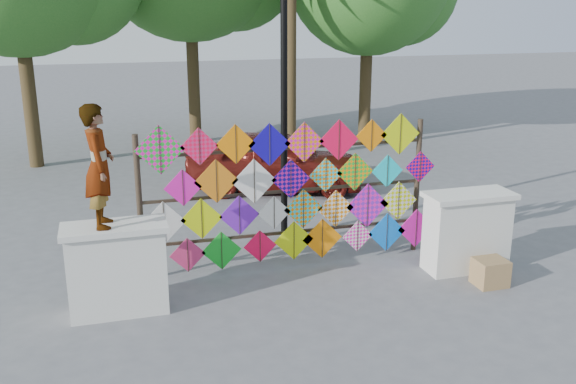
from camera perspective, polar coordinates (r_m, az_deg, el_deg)
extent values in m
plane|color=slate|center=(9.94, 1.17, -8.10)|extent=(80.00, 80.00, 0.00)
cube|color=silver|center=(9.14, -14.92, -6.87)|extent=(1.30, 0.55, 1.20)
cube|color=silver|center=(8.91, -15.22, -3.08)|extent=(1.40, 0.65, 0.08)
cube|color=silver|center=(10.62, 15.59, -3.60)|extent=(1.30, 0.55, 1.20)
cube|color=silver|center=(10.43, 15.86, -0.29)|extent=(1.40, 0.65, 0.08)
cylinder|color=#30251A|center=(9.90, -13.03, -1.52)|extent=(0.09, 0.09, 2.30)
cylinder|color=#30251A|center=(11.09, 11.37, 0.52)|extent=(0.09, 0.09, 2.30)
cube|color=#30251A|center=(10.44, -0.12, -3.61)|extent=(4.60, 0.04, 0.04)
cube|color=#30251A|center=(10.23, -0.12, 0.08)|extent=(4.60, 0.04, 0.04)
cube|color=#30251A|center=(10.05, -0.13, 3.91)|extent=(4.60, 0.04, 0.04)
cube|color=#EC16A7|center=(9.62, -11.34, 3.69)|extent=(0.75, 0.01, 0.75)
cube|color=#30251A|center=(9.61, -11.33, 3.68)|extent=(0.01, 0.01, 0.73)
cube|color=#FF0B3F|center=(9.68, -7.90, 4.02)|extent=(0.58, 0.01, 0.58)
cube|color=#30251A|center=(9.67, -7.89, 4.01)|extent=(0.01, 0.01, 0.57)
cube|color=orange|center=(9.78, -4.67, 4.27)|extent=(0.62, 0.01, 0.62)
cube|color=#30251A|center=(9.76, -4.65, 4.25)|extent=(0.01, 0.01, 0.61)
cube|color=#13069A|center=(9.90, -1.65, 4.23)|extent=(0.68, 0.01, 0.68)
cube|color=#30251A|center=(9.89, -1.63, 4.22)|extent=(0.01, 0.01, 0.66)
cube|color=#EC16A7|center=(10.05, 1.46, 4.44)|extent=(0.65, 0.01, 0.65)
cube|color=#30251A|center=(10.04, 1.48, 4.43)|extent=(0.01, 0.01, 0.64)
cube|color=#FF0B3F|center=(10.24, 4.55, 4.63)|extent=(0.66, 0.01, 0.66)
cube|color=#30251A|center=(10.23, 4.57, 4.62)|extent=(0.01, 0.01, 0.65)
cube|color=orange|center=(10.44, 7.43, 4.99)|extent=(0.54, 0.01, 0.54)
cube|color=#30251A|center=(10.43, 7.46, 4.97)|extent=(0.01, 0.01, 0.53)
cube|color=#CDE109|center=(10.65, 9.94, 5.09)|extent=(0.68, 0.01, 0.68)
cube|color=#30251A|center=(10.64, 9.97, 5.08)|extent=(0.01, 0.01, 0.67)
cube|color=#EC16A7|center=(9.76, -9.32, 0.37)|extent=(0.58, 0.01, 0.58)
cube|color=#30251A|center=(9.75, -9.31, 0.35)|extent=(0.01, 0.01, 0.57)
cube|color=orange|center=(9.81, -6.39, 0.96)|extent=(0.69, 0.01, 0.69)
cube|color=#30251A|center=(9.80, -6.37, 0.94)|extent=(0.01, 0.01, 0.68)
cube|color=silver|center=(9.94, -3.02, 0.96)|extent=(0.71, 0.01, 0.71)
cube|color=#30251A|center=(9.92, -3.01, 0.94)|extent=(0.01, 0.01, 0.70)
cube|color=#EC16A7|center=(10.08, 0.25, 1.16)|extent=(0.64, 0.01, 0.64)
cube|color=#30251A|center=(10.07, 0.26, 1.14)|extent=(0.01, 0.01, 0.63)
cube|color=#0DCAD9|center=(10.25, 3.37, 1.52)|extent=(0.56, 0.01, 0.56)
cube|color=#30251A|center=(10.24, 3.39, 1.50)|extent=(0.01, 0.01, 0.55)
cube|color=orange|center=(10.42, 5.97, 1.79)|extent=(0.63, 0.01, 0.63)
cube|color=#30251A|center=(10.41, 6.00, 1.78)|extent=(0.01, 0.01, 0.62)
cube|color=#0DCAD9|center=(10.65, 8.82, 1.86)|extent=(0.55, 0.01, 0.55)
cube|color=#30251A|center=(10.64, 8.85, 1.84)|extent=(0.01, 0.01, 0.54)
cube|color=#13069A|center=(10.90, 11.66, 2.22)|extent=(0.53, 0.01, 0.53)
cube|color=#30251A|center=(10.89, 11.69, 2.20)|extent=(0.01, 0.01, 0.52)
cube|color=silver|center=(9.84, -10.97, -2.70)|extent=(0.67, 0.01, 0.67)
cube|color=#30251A|center=(9.83, -10.96, -2.72)|extent=(0.01, 0.01, 0.66)
cube|color=#CDE109|center=(9.90, -7.69, -2.37)|extent=(0.65, 0.01, 0.65)
cube|color=#30251A|center=(9.89, -7.68, -2.40)|extent=(0.01, 0.01, 0.64)
cube|color=#6E1AC6|center=(10.00, -4.34, -2.09)|extent=(0.64, 0.01, 0.64)
cube|color=#30251A|center=(9.99, -4.33, -2.11)|extent=(0.01, 0.01, 0.63)
cube|color=silver|center=(10.12, -1.25, -1.84)|extent=(0.55, 0.01, 0.55)
cube|color=#30251A|center=(10.11, -1.23, -1.86)|extent=(0.01, 0.01, 0.54)
cube|color=#0DCAD9|center=(10.24, 1.38, -1.49)|extent=(0.66, 0.01, 0.66)
cube|color=#30251A|center=(10.23, 1.40, -1.51)|extent=(0.01, 0.01, 0.65)
cube|color=silver|center=(10.43, 4.26, -1.49)|extent=(0.63, 0.01, 0.63)
cube|color=#30251A|center=(10.42, 4.28, -1.51)|extent=(0.01, 0.01, 0.62)
cube|color=#6E1AC6|center=(10.63, 7.08, -1.20)|extent=(0.75, 0.01, 0.75)
cube|color=#30251A|center=(10.62, 7.10, -1.22)|extent=(0.01, 0.01, 0.74)
cube|color=silver|center=(10.85, 9.78, -0.79)|extent=(0.67, 0.01, 0.67)
cube|color=#30251A|center=(10.84, 9.81, -0.81)|extent=(0.01, 0.01, 0.66)
cube|color=#CD2C63|center=(10.03, -8.91, -5.54)|extent=(0.56, 0.01, 0.56)
cube|color=#30251A|center=(10.01, -8.90, -5.57)|extent=(0.01, 0.01, 0.55)
cube|color=green|center=(10.09, -5.93, -5.20)|extent=(0.63, 0.01, 0.63)
cube|color=#30251A|center=(10.08, -5.91, -5.23)|extent=(0.01, 0.01, 0.62)
cube|color=#FF0B3F|center=(10.21, -2.50, -4.83)|extent=(0.53, 0.01, 0.53)
cube|color=#30251A|center=(10.19, -2.49, -4.85)|extent=(0.01, 0.01, 0.52)
cube|color=#CDE109|center=(10.33, 0.53, -4.33)|extent=(0.66, 0.01, 0.66)
cube|color=#30251A|center=(10.32, 0.55, -4.35)|extent=(0.01, 0.01, 0.64)
cube|color=orange|center=(10.48, 3.06, -4.14)|extent=(0.68, 0.01, 0.68)
cube|color=#30251A|center=(10.46, 3.08, -4.17)|extent=(0.01, 0.01, 0.66)
cube|color=#EC16A7|center=(10.69, 6.19, -3.92)|extent=(0.53, 0.01, 0.53)
cube|color=#30251A|center=(10.68, 6.21, -3.94)|extent=(0.01, 0.01, 0.52)
cube|color=blue|center=(10.89, 8.77, -3.56)|extent=(0.67, 0.01, 0.67)
cube|color=#30251A|center=(10.88, 8.80, -3.58)|extent=(0.01, 0.01, 0.66)
cube|color=#EC16A7|center=(11.11, 11.30, -3.17)|extent=(0.68, 0.01, 0.68)
cube|color=#30251A|center=(11.10, 11.33, -3.19)|extent=(0.01, 0.01, 0.67)
cylinder|color=#46361E|center=(17.86, -22.04, 8.15)|extent=(0.36, 0.36, 3.85)
cylinder|color=#46361E|center=(19.92, -8.42, 10.30)|extent=(0.36, 0.36, 4.12)
cylinder|color=#46361E|center=(19.84, 6.90, 9.53)|extent=(0.36, 0.36, 3.58)
cylinder|color=#46361E|center=(17.40, 0.27, 11.88)|extent=(0.28, 0.28, 5.50)
imported|color=#99999E|center=(8.67, -16.46, 2.22)|extent=(0.42, 0.62, 1.64)
imported|color=#5F1510|center=(14.60, -1.16, 2.81)|extent=(4.38, 2.81, 1.39)
cylinder|color=black|center=(11.23, -0.35, 6.02)|extent=(0.12, 0.12, 4.20)
cube|color=#9E734C|center=(10.27, 17.53, -6.82)|extent=(0.46, 0.41, 0.41)
cube|color=#9E734C|center=(10.54, 17.20, -6.45)|extent=(0.39, 0.36, 0.33)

